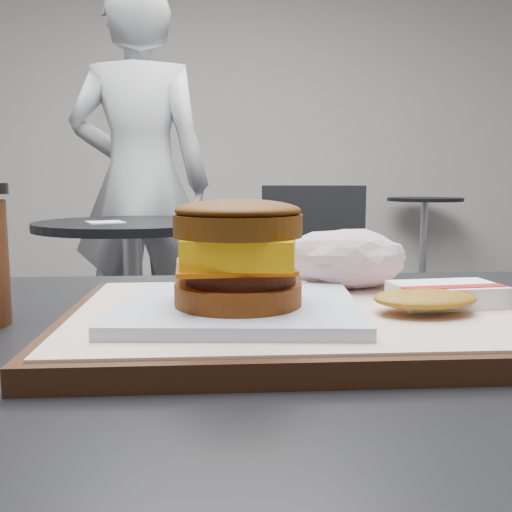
% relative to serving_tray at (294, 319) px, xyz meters
% --- Properties ---
extents(serving_tray, '(0.38, 0.28, 0.02)m').
position_rel_serving_tray_xyz_m(serving_tray, '(0.00, 0.00, 0.00)').
color(serving_tray, '#311A0D').
rests_on(serving_tray, customer_table).
extents(breakfast_sandwich, '(0.20, 0.18, 0.09)m').
position_rel_serving_tray_xyz_m(breakfast_sandwich, '(-0.05, -0.02, 0.05)').
color(breakfast_sandwich, silver).
rests_on(breakfast_sandwich, serving_tray).
extents(hash_brown, '(0.13, 0.10, 0.02)m').
position_rel_serving_tray_xyz_m(hash_brown, '(0.12, -0.01, 0.02)').
color(hash_brown, white).
rests_on(hash_brown, serving_tray).
extents(crumpled_wrapper, '(0.13, 0.10, 0.06)m').
position_rel_serving_tray_xyz_m(crumpled_wrapper, '(0.06, 0.10, 0.04)').
color(crumpled_wrapper, silver).
rests_on(crumpled_wrapper, serving_tray).
extents(neighbor_table, '(0.70, 0.70, 0.75)m').
position_rel_serving_tray_xyz_m(neighbor_table, '(-0.38, 1.65, -0.23)').
color(neighbor_table, black).
rests_on(neighbor_table, ground).
extents(napkin, '(0.16, 0.16, 0.00)m').
position_rel_serving_tray_xyz_m(napkin, '(-0.46, 1.58, -0.03)').
color(napkin, white).
rests_on(napkin, neighbor_table).
extents(neighbor_chair, '(0.65, 0.52, 0.88)m').
position_rel_serving_tray_xyz_m(neighbor_chair, '(0.18, 1.72, -0.27)').
color(neighbor_chair, '#ABABB0').
rests_on(neighbor_chair, ground).
extents(patron, '(0.67, 0.47, 1.77)m').
position_rel_serving_tray_xyz_m(patron, '(-0.42, 2.20, 0.11)').
color(patron, silver).
rests_on(patron, ground).
extents(bg_table_far, '(0.66, 0.66, 0.75)m').
position_rel_serving_tray_xyz_m(bg_table_far, '(1.77, 4.50, -0.22)').
color(bg_table_far, black).
rests_on(bg_table_far, ground).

